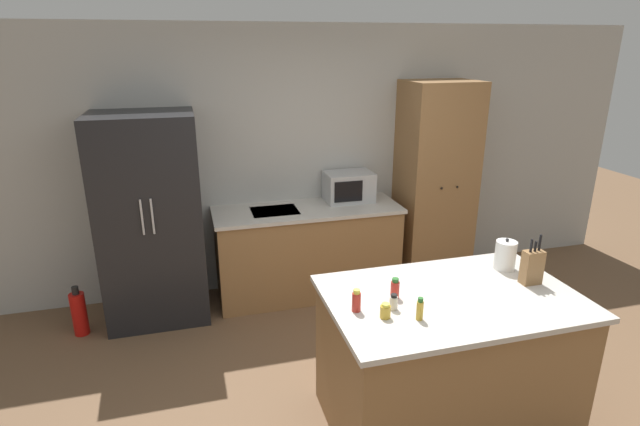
# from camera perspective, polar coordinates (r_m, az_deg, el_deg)

# --- Properties ---
(ground_plane) EXTENTS (14.00, 14.00, 0.00)m
(ground_plane) POSITION_cam_1_polar(r_m,az_deg,el_deg) (3.64, 8.35, -22.95)
(ground_plane) COLOR brown
(wall_back) EXTENTS (7.20, 0.06, 2.60)m
(wall_back) POSITION_cam_1_polar(r_m,az_deg,el_deg) (5.05, -1.48, 6.10)
(wall_back) COLOR #B2B2AD
(wall_back) RESTS_ON ground_plane
(refrigerator) EXTENTS (0.87, 0.73, 1.87)m
(refrigerator) POSITION_cam_1_polar(r_m,az_deg,el_deg) (4.66, -18.72, -0.72)
(refrigerator) COLOR black
(refrigerator) RESTS_ON ground_plane
(back_counter) EXTENTS (1.81, 0.66, 0.90)m
(back_counter) POSITION_cam_1_polar(r_m,az_deg,el_deg) (4.98, -1.44, -4.33)
(back_counter) COLOR olive
(back_counter) RESTS_ON ground_plane
(pantry_cabinet) EXTENTS (0.71, 0.59, 2.07)m
(pantry_cabinet) POSITION_cam_1_polar(r_m,az_deg,el_deg) (5.29, 12.99, 3.25)
(pantry_cabinet) COLOR olive
(pantry_cabinet) RESTS_ON ground_plane
(kitchen_island) EXTENTS (1.55, 1.00, 0.95)m
(kitchen_island) POSITION_cam_1_polar(r_m,az_deg,el_deg) (3.46, 14.20, -15.97)
(kitchen_island) COLOR olive
(kitchen_island) RESTS_ON ground_plane
(microwave) EXTENTS (0.47, 0.34, 0.29)m
(microwave) POSITION_cam_1_polar(r_m,az_deg,el_deg) (5.01, 3.28, 3.03)
(microwave) COLOR #B2B5B7
(microwave) RESTS_ON back_counter
(knife_block) EXTENTS (0.13, 0.08, 0.33)m
(knife_block) POSITION_cam_1_polar(r_m,az_deg,el_deg) (3.48, 23.08, -5.66)
(knife_block) COLOR olive
(knife_block) RESTS_ON kitchen_island
(spice_bottle_tall_dark) EXTENTS (0.05, 0.05, 0.14)m
(spice_bottle_tall_dark) POSITION_cam_1_polar(r_m,az_deg,el_deg) (2.92, 4.18, -10.00)
(spice_bottle_tall_dark) COLOR #B2281E
(spice_bottle_tall_dark) RESTS_ON kitchen_island
(spice_bottle_short_red) EXTENTS (0.05, 0.05, 0.13)m
(spice_bottle_short_red) POSITION_cam_1_polar(r_m,az_deg,el_deg) (3.09, 8.56, -8.56)
(spice_bottle_short_red) COLOR #B2281E
(spice_bottle_short_red) RESTS_ON kitchen_island
(spice_bottle_amber_oil) EXTENTS (0.06, 0.06, 0.09)m
(spice_bottle_amber_oil) POSITION_cam_1_polar(r_m,az_deg,el_deg) (2.88, 7.47, -11.05)
(spice_bottle_amber_oil) COLOR gold
(spice_bottle_amber_oil) RESTS_ON kitchen_island
(spice_bottle_green_herb) EXTENTS (0.04, 0.04, 0.14)m
(spice_bottle_green_herb) POSITION_cam_1_polar(r_m,az_deg,el_deg) (2.89, 11.34, -10.75)
(spice_bottle_green_herb) COLOR gold
(spice_bottle_green_herb) RESTS_ON kitchen_island
(spice_bottle_pale_salt) EXTENTS (0.05, 0.05, 0.10)m
(spice_bottle_pale_salt) POSITION_cam_1_polar(r_m,az_deg,el_deg) (2.97, 8.41, -10.07)
(spice_bottle_pale_salt) COLOR beige
(spice_bottle_pale_salt) RESTS_ON kitchen_island
(kettle) EXTENTS (0.14, 0.14, 0.22)m
(kettle) POSITION_cam_1_polar(r_m,az_deg,el_deg) (3.64, 20.42, -4.53)
(kettle) COLOR white
(kettle) RESTS_ON kitchen_island
(fire_extinguisher) EXTENTS (0.13, 0.13, 0.45)m
(fire_extinguisher) POSITION_cam_1_polar(r_m,az_deg,el_deg) (4.87, -25.81, -10.27)
(fire_extinguisher) COLOR red
(fire_extinguisher) RESTS_ON ground_plane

